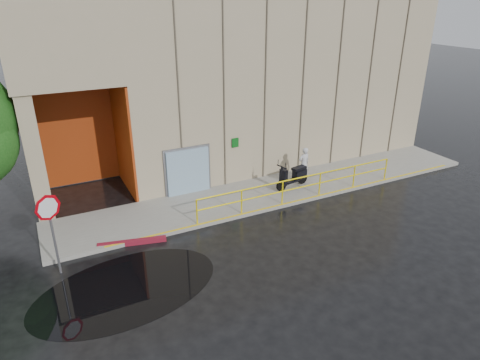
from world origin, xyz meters
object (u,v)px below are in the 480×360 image
(person, at_px, (304,164))
(scooter, at_px, (293,170))
(red_curb, at_px, (132,242))
(stop_sign, at_px, (50,218))

(person, height_order, scooter, person)
(scooter, relative_size, red_curb, 0.78)
(scooter, distance_m, red_curb, 7.79)
(person, bearing_deg, scooter, 25.61)
(red_curb, bearing_deg, scooter, 9.75)
(scooter, bearing_deg, stop_sign, -179.92)
(scooter, relative_size, stop_sign, 0.68)
(red_curb, bearing_deg, stop_sign, -165.47)
(scooter, xyz_separation_m, stop_sign, (-10.09, -1.95, 1.04))
(person, bearing_deg, red_curb, 9.18)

